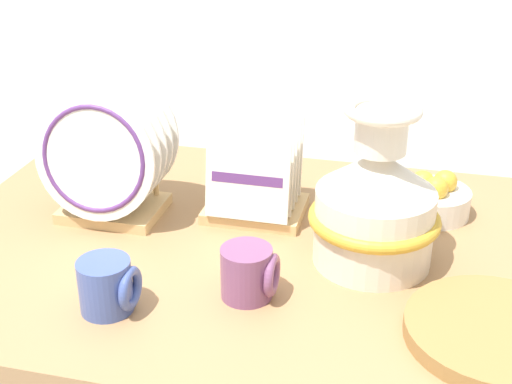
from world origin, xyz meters
The scene contains 8 objects.
display_table centered at (0.00, 0.00, 0.66)m, with size 1.24×0.86×0.75m.
ceramic_vase centered at (0.22, -0.01, 0.87)m, with size 0.23×0.23×0.30m.
dish_rack_round_plates centered at (-0.31, 0.04, 0.87)m, with size 0.25×0.18×0.27m.
dish_rack_square_plates centered at (-0.03, 0.12, 0.82)m, with size 0.20×0.17×0.19m.
wicker_charger_stack centered at (0.43, -0.19, 0.76)m, with size 0.28×0.28×0.03m.
mug_cobalt_glaze centered at (-0.18, -0.26, 0.79)m, with size 0.09×0.09×0.09m.
mug_plum_glaze centered at (0.03, -0.17, 0.79)m, with size 0.09×0.09×0.09m.
fruit_bowl centered at (0.32, 0.21, 0.78)m, with size 0.15×0.15×0.09m.
Camera 1 is at (0.28, -1.14, 1.43)m, focal length 50.00 mm.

